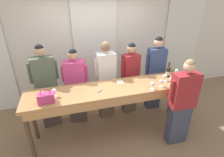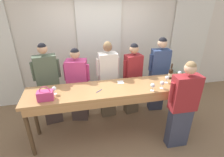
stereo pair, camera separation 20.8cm
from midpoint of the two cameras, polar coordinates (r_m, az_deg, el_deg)
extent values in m
plane|color=#846647|center=(3.76, -1.36, -17.01)|extent=(18.00, 18.00, 0.00)
cube|color=silver|center=(4.45, -6.91, 10.56)|extent=(12.00, 0.06, 2.80)
cube|color=white|center=(4.40, -6.72, 9.65)|extent=(1.06, 0.03, 2.69)
cube|color=white|center=(5.37, 20.65, 11.15)|extent=(1.06, 0.03, 2.69)
cube|color=#B27F4C|center=(3.16, -1.55, -3.45)|extent=(3.08, 0.67, 0.06)
cube|color=#B27F4C|center=(2.95, 0.08, -7.85)|extent=(2.96, 0.03, 0.12)
cylinder|color=#4C3823|center=(3.27, -27.00, -16.81)|extent=(0.07, 0.07, 0.98)
cylinder|color=#4C3823|center=(3.84, 21.55, -8.78)|extent=(0.07, 0.07, 0.98)
cylinder|color=#4C3823|center=(3.66, -25.83, -11.49)|extent=(0.07, 0.07, 0.98)
cylinder|color=#4C3823|center=(4.18, 17.45, -5.09)|extent=(0.07, 0.07, 0.98)
cylinder|color=black|center=(3.66, 16.29, 1.84)|extent=(0.08, 0.08, 0.18)
cone|color=black|center=(3.62, 16.51, 3.49)|extent=(0.08, 0.08, 0.04)
cylinder|color=black|center=(3.60, 16.64, 4.44)|extent=(0.03, 0.03, 0.08)
cylinder|color=beige|center=(3.67, 16.27, 1.71)|extent=(0.08, 0.08, 0.07)
cube|color=#C63870|center=(2.92, -22.67, -5.97)|extent=(0.24, 0.14, 0.15)
torus|color=#C63870|center=(2.88, -22.95, -4.55)|extent=(0.16, 0.01, 0.16)
cylinder|color=white|center=(3.51, 15.18, -0.74)|extent=(0.07, 0.07, 0.00)
cylinder|color=white|center=(3.49, 15.25, -0.23)|extent=(0.01, 0.01, 0.07)
sphere|color=white|center=(3.46, 15.37, 0.75)|extent=(0.08, 0.08, 0.08)
sphere|color=maroon|center=(3.47, 15.36, 0.61)|extent=(0.05, 0.05, 0.05)
cylinder|color=white|center=(3.15, 11.12, -3.42)|extent=(0.07, 0.07, 0.00)
cylinder|color=white|center=(3.14, 11.18, -2.86)|extent=(0.01, 0.01, 0.07)
sphere|color=white|center=(3.11, 11.28, -1.79)|extent=(0.08, 0.08, 0.08)
sphere|color=maroon|center=(3.11, 11.27, -1.95)|extent=(0.05, 0.05, 0.05)
cylinder|color=white|center=(3.41, 16.96, -1.74)|extent=(0.07, 0.07, 0.00)
cylinder|color=white|center=(3.40, 17.03, -1.21)|extent=(0.01, 0.01, 0.07)
sphere|color=white|center=(3.37, 17.18, -0.21)|extent=(0.08, 0.08, 0.08)
cylinder|color=white|center=(3.28, 13.91, -2.52)|extent=(0.07, 0.07, 0.00)
cylinder|color=white|center=(3.26, 13.98, -1.98)|extent=(0.01, 0.01, 0.07)
sphere|color=white|center=(3.23, 14.10, -0.95)|extent=(0.08, 0.08, 0.08)
cylinder|color=white|center=(3.81, 18.67, 0.96)|extent=(0.07, 0.07, 0.00)
cylinder|color=white|center=(3.80, 18.75, 1.44)|extent=(0.01, 0.01, 0.07)
sphere|color=white|center=(3.77, 18.89, 2.36)|extent=(0.08, 0.08, 0.08)
cylinder|color=white|center=(3.07, -19.96, -5.47)|extent=(0.07, 0.07, 0.00)
cylinder|color=white|center=(3.05, -20.06, -4.91)|extent=(0.01, 0.01, 0.07)
sphere|color=white|center=(3.02, -20.25, -3.83)|extent=(0.08, 0.08, 0.08)
sphere|color=maroon|center=(3.03, -20.22, -3.99)|extent=(0.05, 0.05, 0.05)
cube|color=white|center=(3.34, 0.84, -1.15)|extent=(0.13, 0.13, 0.00)
cylinder|color=#193399|center=(3.03, -5.92, -4.25)|extent=(0.11, 0.09, 0.01)
cube|color=#473833|center=(3.94, -21.03, -8.89)|extent=(0.38, 0.23, 0.85)
cube|color=#4C5B47|center=(3.58, -22.94, 1.26)|extent=(0.45, 0.27, 0.67)
sphere|color=tan|center=(3.43, -24.27, 8.32)|extent=(0.18, 0.18, 0.18)
sphere|color=black|center=(3.42, -24.36, 8.83)|extent=(0.16, 0.16, 0.16)
cylinder|color=#4C5B47|center=(3.58, -19.46, 2.71)|extent=(0.08, 0.08, 0.37)
cylinder|color=#4C5B47|center=(3.57, -26.70, 1.29)|extent=(0.08, 0.08, 0.37)
cube|color=#473833|center=(3.93, -12.56, -8.38)|extent=(0.39, 0.29, 0.78)
cube|color=#C63D7A|center=(3.59, -13.61, 0.88)|extent=(0.45, 0.34, 0.62)
sphere|color=tan|center=(3.44, -14.36, 7.48)|extent=(0.19, 0.19, 0.19)
sphere|color=black|center=(3.43, -14.42, 8.00)|extent=(0.17, 0.17, 0.17)
cylinder|color=#C63D7A|center=(3.54, -10.08, 1.71)|extent=(0.08, 0.08, 0.34)
cylinder|color=#C63D7A|center=(3.61, -17.22, 1.39)|extent=(0.08, 0.08, 0.34)
cube|color=brown|center=(3.98, -3.34, -6.76)|extent=(0.33, 0.22, 0.83)
cube|color=silver|center=(3.63, -3.63, 3.22)|extent=(0.39, 0.25, 0.66)
sphere|color=brown|center=(3.48, -3.85, 10.17)|extent=(0.18, 0.18, 0.18)
sphere|color=#93754C|center=(3.47, -3.86, 10.68)|extent=(0.16, 0.16, 0.16)
cylinder|color=silver|center=(3.67, -0.49, 4.36)|extent=(0.07, 0.07, 0.36)
cylinder|color=silver|center=(3.57, -6.91, 3.52)|extent=(0.07, 0.07, 0.36)
cube|color=brown|center=(4.12, 4.20, -5.85)|extent=(0.33, 0.25, 0.79)
cube|color=maroon|center=(3.80, 4.54, 3.29)|extent=(0.39, 0.29, 0.63)
sphere|color=tan|center=(3.66, 4.78, 9.72)|extent=(0.19, 0.19, 0.19)
sphere|color=black|center=(3.65, 4.80, 10.23)|extent=(0.17, 0.17, 0.17)
cylinder|color=maroon|center=(3.88, 7.06, 4.41)|extent=(0.08, 0.08, 0.34)
cylinder|color=maroon|center=(3.69, 1.93, 3.46)|extent=(0.08, 0.08, 0.34)
cube|color=#383D51|center=(4.34, 11.86, -4.29)|extent=(0.34, 0.22, 0.84)
cube|color=#334775|center=(4.03, 12.82, 4.98)|extent=(0.40, 0.25, 0.66)
sphere|color=#DBAD89|center=(3.89, 13.49, 11.41)|extent=(0.20, 0.20, 0.20)
sphere|color=black|center=(3.88, 13.55, 11.92)|extent=(0.18, 0.18, 0.18)
cylinder|color=#334775|center=(4.10, 15.65, 5.76)|extent=(0.08, 0.08, 0.36)
cylinder|color=#334775|center=(3.93, 10.01, 5.49)|extent=(0.08, 0.08, 0.36)
cube|color=#383D51|center=(3.51, 19.04, -13.82)|extent=(0.38, 0.19, 0.79)
cube|color=maroon|center=(3.13, 20.88, -3.74)|extent=(0.45, 0.22, 0.62)
sphere|color=#DBAD89|center=(2.95, 22.20, 3.70)|extent=(0.19, 0.19, 0.19)
sphere|color=#93754C|center=(2.94, 22.30, 4.29)|extent=(0.17, 0.17, 0.17)
cylinder|color=maroon|center=(2.98, 17.15, -3.64)|extent=(0.07, 0.07, 0.34)
cylinder|color=maroon|center=(3.25, 24.54, -2.37)|extent=(0.07, 0.07, 0.34)
cylinder|color=#4C4C51|center=(5.42, 17.87, -2.43)|extent=(0.30, 0.30, 0.21)
ellipsoid|color=#38753D|center=(5.29, 18.30, 0.45)|extent=(0.30, 0.30, 0.44)
camera|label=1|loc=(0.10, -91.90, -0.92)|focal=28.00mm
camera|label=2|loc=(0.10, 88.10, 0.92)|focal=28.00mm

